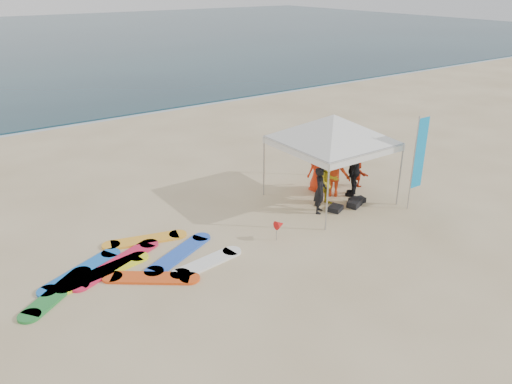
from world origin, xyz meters
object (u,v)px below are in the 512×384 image
object	(u,v)px
person_orange_b	(318,167)
canopy_tent	(334,115)
person_black_a	(320,190)
person_orange_a	(334,172)
feather_flag	(419,155)
person_black_b	(354,170)
person_seated	(358,174)
person_yellow	(328,182)
marker_pennant	(280,225)
surfboard_spread	(130,266)

from	to	relation	value
person_orange_b	canopy_tent	distance (m)	2.40
person_black_a	person_orange_a	bearing A→B (deg)	-13.12
person_orange_b	feather_flag	bearing A→B (deg)	109.80
feather_flag	person_black_b	bearing A→B (deg)	116.84
person_seated	feather_flag	world-z (taller)	feather_flag
person_yellow	person_seated	world-z (taller)	person_yellow
person_orange_a	person_orange_b	world-z (taller)	person_orange_a
feather_flag	marker_pennant	bearing A→B (deg)	171.34
person_seated	canopy_tent	xyz separation A→B (m)	(-1.75, -0.34, 2.62)
person_orange_a	feather_flag	world-z (taller)	feather_flag
person_orange_a	person_black_b	distance (m)	0.71
person_orange_b	canopy_tent	bearing A→B (deg)	65.44
person_orange_a	feather_flag	xyz separation A→B (m)	(1.57, -2.29, 1.01)
surfboard_spread	person_black_b	bearing A→B (deg)	0.31
marker_pennant	surfboard_spread	xyz separation A→B (m)	(-4.33, 1.09, -0.46)
person_black_a	canopy_tent	bearing A→B (deg)	-11.94
person_yellow	person_black_a	bearing A→B (deg)	-144.42
person_orange_a	canopy_tent	size ratio (longest dim) A/B	0.38
person_orange_b	canopy_tent	xyz separation A→B (m)	(-0.25, -0.93, 2.20)
marker_pennant	person_yellow	bearing A→B (deg)	20.13
person_black_a	marker_pennant	world-z (taller)	person_black_a
person_black_a	person_seated	bearing A→B (deg)	-23.96
surfboard_spread	canopy_tent	bearing A→B (deg)	1.76
person_black_b	canopy_tent	world-z (taller)	canopy_tent
person_yellow	feather_flag	size ratio (longest dim) A/B	0.52
person_black_a	person_black_b	world-z (taller)	person_black_b
person_yellow	marker_pennant	bearing A→B (deg)	-150.18
person_black_b	surfboard_spread	xyz separation A→B (m)	(-8.52, -0.05, -0.93)
person_orange_a	feather_flag	bearing A→B (deg)	168.08
person_yellow	person_orange_b	world-z (taller)	person_orange_b
person_orange_a	feather_flag	size ratio (longest dim) A/B	0.55
person_yellow	feather_flag	world-z (taller)	feather_flag
person_yellow	person_orange_b	size ratio (longest dim) A/B	0.95
person_yellow	person_orange_b	xyz separation A→B (m)	(0.60, 1.20, 0.05)
person_orange_b	person_seated	world-z (taller)	person_orange_b
feather_flag	person_black_a	bearing A→B (deg)	152.24
person_black_a	person_orange_a	distance (m)	1.55
feather_flag	marker_pennant	size ratio (longest dim) A/B	5.10
person_yellow	feather_flag	xyz separation A→B (m)	(2.30, -1.84, 1.06)
person_yellow	canopy_tent	size ratio (longest dim) A/B	0.36
person_seated	surfboard_spread	distance (m)	9.32
person_orange_a	surfboard_spread	bearing A→B (deg)	46.60
person_orange_a	person_black_b	xyz separation A→B (m)	(0.60, -0.37, 0.07)
person_orange_b	surfboard_spread	size ratio (longest dim) A/B	0.32
person_black_a	surfboard_spread	distance (m)	6.63
canopy_tent	person_seated	bearing A→B (deg)	10.87
person_black_a	person_black_b	distance (m)	1.99
canopy_tent	person_orange_a	bearing A→B (deg)	26.09
person_black_b	canopy_tent	xyz separation A→B (m)	(-0.98, 0.19, 2.13)
person_yellow	person_black_b	bearing A→B (deg)	13.36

